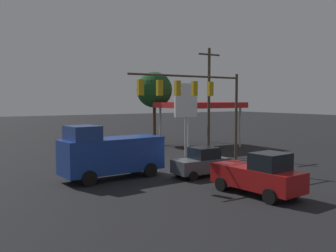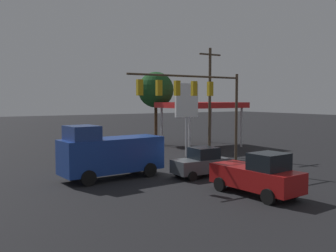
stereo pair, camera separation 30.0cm
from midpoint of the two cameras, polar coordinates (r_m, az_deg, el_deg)
ground_plane at (r=26.55m, az=2.66°, el=-7.25°), size 200.00×200.00×0.00m
traffic_signal_assembly at (r=25.73m, az=4.40°, el=4.65°), size 9.07×0.43×7.08m
utility_pole at (r=35.15m, az=6.62°, el=4.13°), size 2.40×0.26×9.95m
gas_station_canopy at (r=41.38m, az=5.30°, el=3.11°), size 8.18×6.60×4.90m
price_sign at (r=34.03m, az=3.10°, el=3.42°), size 2.41×0.27×6.66m
pickup_parked at (r=21.06m, az=13.90°, el=-7.28°), size 2.55×5.33×2.40m
hatchback_crossing at (r=25.49m, az=5.39°, el=-5.58°), size 3.83×2.02×1.97m
delivery_truck at (r=24.86m, az=-8.54°, el=-4.11°), size 6.94×2.91×3.58m
street_tree at (r=43.39m, az=-1.67°, el=5.49°), size 4.13×4.13×8.38m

